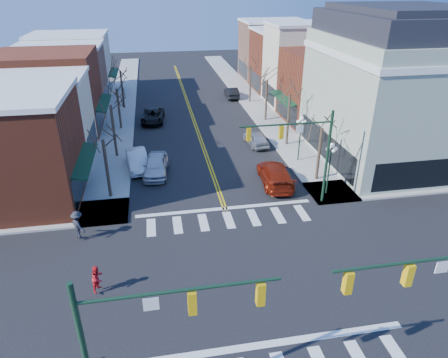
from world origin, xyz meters
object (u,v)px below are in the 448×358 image
car_left_near (156,165)px  car_left_mid (137,160)px  car_right_far (232,93)px  lamppost_corner (330,160)px  lamppost_midblock (300,131)px  car_right_mid (256,138)px  car_left_far (153,116)px  car_right_near (275,174)px  pedestrian_dark_b (78,225)px  victorian_corner (396,87)px  pedestrian_red_b (98,278)px

car_left_near → car_left_mid: car_left_near is taller
car_left_mid → car_right_far: (12.80, 21.67, -0.06)m
lamppost_corner → car_left_near: lamppost_corner is taller
lamppost_midblock → car_right_mid: size_ratio=1.02×
car_left_far → car_right_near: size_ratio=0.93×
car_left_far → pedestrian_dark_b: pedestrian_dark_b is taller
lamppost_corner → car_right_far: size_ratio=0.97×
pedestrian_dark_b → car_right_mid: bearing=-86.5°
car_left_near → car_right_mid: car_left_near is taller
lamppost_corner → car_right_mid: (-2.85, 11.12, -2.24)m
victorian_corner → car_left_far: victorian_corner is taller
car_left_mid → car_right_mid: bearing=8.9°
victorian_corner → car_right_far: (-10.10, 23.23, -5.92)m
car_left_near → car_left_mid: 2.19m
lamppost_midblock → car_left_mid: (-14.60, 1.06, -2.17)m
car_left_mid → car_right_far: size_ratio=1.08×
pedestrian_red_b → pedestrian_dark_b: size_ratio=0.81×
car_right_mid → pedestrian_dark_b: 20.73m
lamppost_corner → car_left_far: size_ratio=0.81×
car_left_mid → car_left_far: bearing=75.0°
car_right_far → car_right_mid: bearing=87.5°
car_right_far → victorian_corner: bearing=114.3°
lamppost_corner → car_left_near: bearing=155.0°
car_left_near → pedestrian_dark_b: size_ratio=2.55×
victorian_corner → car_right_mid: bearing=155.3°
car_left_far → lamppost_corner: bearing=-51.9°
car_right_far → pedestrian_red_b: (-14.63, -37.36, 0.19)m
victorian_corner → lamppost_corner: victorian_corner is taller
car_left_mid → car_right_far: car_left_mid is taller
car_left_near → car_right_far: 25.73m
car_left_mid → victorian_corner: bearing=-11.8°
car_right_mid → pedestrian_red_b: size_ratio=2.72×
car_right_mid → car_left_near: bearing=21.7°
victorian_corner → lamppost_corner: 10.89m
lamppost_midblock → car_right_mid: (-2.85, 4.62, -2.24)m
car_left_mid → car_right_mid: 12.28m
car_left_near → pedestrian_red_b: pedestrian_red_b is taller
lamppost_midblock → car_left_mid: 14.80m
car_right_near → car_right_far: size_ratio=1.29×
car_left_mid → pedestrian_dark_b: (-3.54, -10.43, 0.32)m
lamppost_corner → car_left_far: lamppost_corner is taller
car_left_far → pedestrian_dark_b: 23.81m
pedestrian_dark_b → lamppost_midblock: bearing=-101.6°
lamppost_corner → car_right_far: lamppost_corner is taller
lamppost_midblock → car_left_far: (-13.00, 13.87, -2.22)m
car_left_near → car_right_mid: bearing=32.8°
lamppost_corner → pedestrian_dark_b: 18.46m
car_right_far → pedestrian_red_b: size_ratio=2.88×
pedestrian_red_b → pedestrian_dark_b: pedestrian_dark_b is taller
pedestrian_red_b → car_right_far: bearing=6.4°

